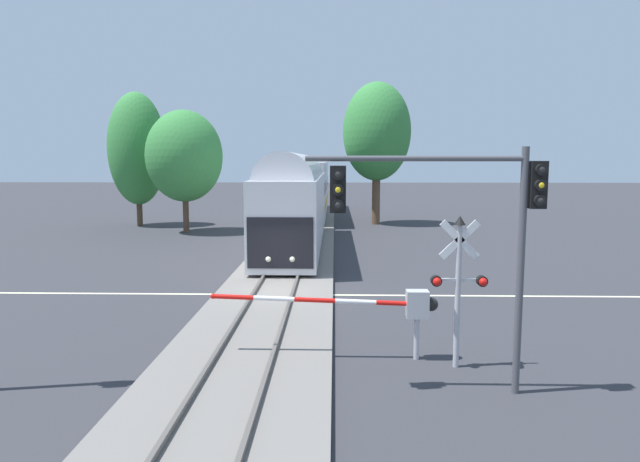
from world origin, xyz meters
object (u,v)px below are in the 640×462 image
at_px(traffic_signal_near_right, 459,209).
at_px(crossing_signal_mast, 459,276).
at_px(commuter_train, 304,192).
at_px(oak_behind_train, 184,156).
at_px(crossing_gate_near, 392,305).
at_px(pine_left_background, 137,149).
at_px(elm_centre_background, 377,132).

bearing_deg(traffic_signal_near_right, crossing_signal_mast, 76.41).
xyz_separation_m(commuter_train, crossing_signal_mast, (5.27, -28.08, -0.48)).
height_order(commuter_train, oak_behind_train, oak_behind_train).
distance_m(commuter_train, crossing_signal_mast, 28.57).
xyz_separation_m(commuter_train, oak_behind_train, (-8.29, -2.01, 2.59)).
bearing_deg(commuter_train, traffic_signal_near_right, -80.62).
bearing_deg(oak_behind_train, commuter_train, 13.64).
height_order(crossing_signal_mast, oak_behind_train, oak_behind_train).
height_order(crossing_signal_mast, traffic_signal_near_right, traffic_signal_near_right).
bearing_deg(crossing_signal_mast, traffic_signal_near_right, -103.59).
height_order(crossing_gate_near, pine_left_background, pine_left_background).
relative_size(traffic_signal_near_right, elm_centre_background, 0.48).
height_order(oak_behind_train, elm_centre_background, elm_centre_background).
bearing_deg(crossing_gate_near, pine_left_background, 119.53).
relative_size(commuter_train, crossing_gate_near, 6.87).
bearing_deg(elm_centre_background, traffic_signal_near_right, -91.13).
bearing_deg(crossing_signal_mast, commuter_train, 100.62).
bearing_deg(crossing_gate_near, crossing_signal_mast, -20.10).
height_order(commuter_train, crossing_gate_near, commuter_train).
distance_m(crossing_gate_near, traffic_signal_near_right, 3.59).
xyz_separation_m(commuter_train, pine_left_background, (-13.02, 2.04, 3.17)).
relative_size(crossing_gate_near, pine_left_background, 0.57).
relative_size(traffic_signal_near_right, oak_behind_train, 0.63).
bearing_deg(oak_behind_train, elm_centre_background, 21.90).
bearing_deg(pine_left_background, traffic_signal_near_right, -60.51).
bearing_deg(commuter_train, pine_left_background, 171.10).
height_order(oak_behind_train, pine_left_background, pine_left_background).
bearing_deg(pine_left_background, elm_centre_background, 4.66).
xyz_separation_m(crossing_gate_near, oak_behind_train, (-12.01, 25.50, 3.97)).
relative_size(crossing_signal_mast, pine_left_background, 0.37).
bearing_deg(traffic_signal_near_right, elm_centre_background, 88.87).
distance_m(pine_left_background, elm_centre_background, 18.67).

